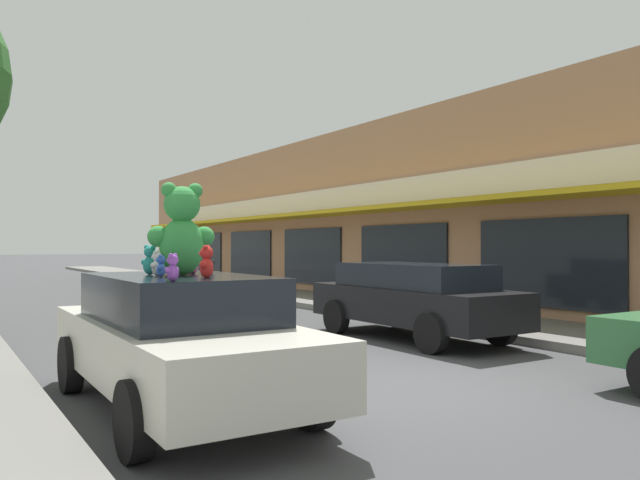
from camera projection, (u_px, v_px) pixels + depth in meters
The scene contains 15 objects.
ground_plane at pixel (399, 387), 7.83m from camera, with size 260.00×260.00×0.00m, color #424244.
sidewalk_far at pixel (640, 345), 10.65m from camera, with size 2.77×90.00×0.16m.
storefront_row at pixel (426, 220), 25.37m from camera, with size 12.31×35.33×5.69m.
plush_art_car at pixel (178, 337), 6.80m from camera, with size 1.94×4.62×1.46m.
teddy_bear_giant at pixel (182, 231), 6.84m from camera, with size 0.76×0.49×1.02m.
teddy_bear_blue at pixel (161, 266), 6.40m from camera, with size 0.14×0.17×0.23m.
teddy_bear_cream at pixel (170, 260), 7.03m from camera, with size 0.23×0.22×0.33m.
teddy_bear_white at pixel (157, 264), 6.68m from camera, with size 0.18×0.19×0.27m.
teddy_bear_black at pixel (208, 260), 7.73m from camera, with size 0.22×0.15×0.29m.
teddy_bear_purple at pixel (173, 268), 5.61m from camera, with size 0.18×0.17×0.26m.
teddy_bear_pink at pixel (193, 261), 7.15m from camera, with size 0.17×0.22×0.30m.
teddy_bear_red at pixel (206, 262), 6.18m from camera, with size 0.21×0.24×0.33m.
teddy_bear_brown at pixel (189, 259), 7.65m from camera, with size 0.19×0.25×0.33m.
teddy_bear_teal at pixel (150, 260), 6.92m from camera, with size 0.21×0.24×0.33m.
parked_car_far_center at pixel (413, 297), 11.87m from camera, with size 1.83×4.54×1.44m.
Camera 1 is at (-5.02, -6.11, 1.78)m, focal length 35.00 mm.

